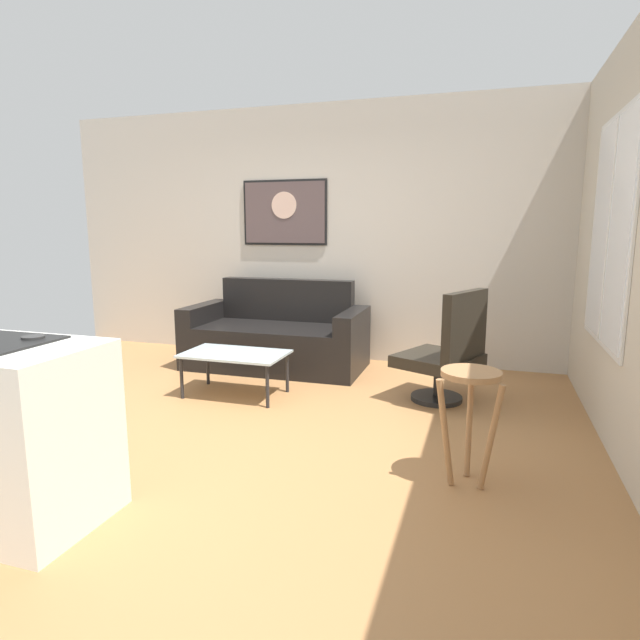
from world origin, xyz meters
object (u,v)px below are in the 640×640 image
couch (277,339)px  bar_stool (470,396)px  coffee_table (235,356)px  wall_painting (285,212)px  armchair (448,352)px

couch → bar_stool: 2.97m
coffee_table → bar_stool: 2.31m
coffee_table → wall_painting: wall_painting is taller
coffee_table → wall_painting: size_ratio=0.90×
couch → wall_painting: bearing=101.9°
couch → bar_stool: (2.06, -2.13, 0.23)m
coffee_table → armchair: bearing=11.5°
couch → coffee_table: (0.03, -1.04, 0.05)m
couch → bar_stool: size_ratio=2.75×
coffee_table → wall_painting: bearing=95.2°
coffee_table → couch: bearing=91.5°
couch → coffee_table: 1.04m
armchair → bar_stool: size_ratio=1.43×
armchair → coffee_table: bearing=-168.5°
armchair → couch: bearing=159.7°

